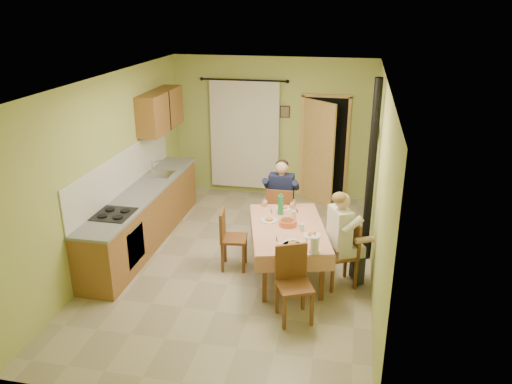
% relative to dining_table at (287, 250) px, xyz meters
% --- Properties ---
extents(floor, '(4.00, 6.00, 0.01)m').
position_rel_dining_table_xyz_m(floor, '(-0.78, 0.18, -0.38)').
color(floor, tan).
rests_on(floor, ground).
extents(room_shell, '(4.04, 6.04, 2.82)m').
position_rel_dining_table_xyz_m(room_shell, '(-0.78, 0.18, 1.44)').
color(room_shell, '#B1BE61').
rests_on(room_shell, ground).
extents(kitchen_run, '(0.64, 3.64, 1.56)m').
position_rel_dining_table_xyz_m(kitchen_run, '(-2.48, 0.58, 0.10)').
color(kitchen_run, brown).
rests_on(kitchen_run, ground).
extents(upper_cabinets, '(0.35, 1.40, 0.70)m').
position_rel_dining_table_xyz_m(upper_cabinets, '(-2.60, 1.88, 1.57)').
color(upper_cabinets, brown).
rests_on(upper_cabinets, room_shell).
extents(curtain, '(1.70, 0.07, 2.22)m').
position_rel_dining_table_xyz_m(curtain, '(-1.33, 3.08, 0.88)').
color(curtain, black).
rests_on(curtain, ground).
extents(doorway, '(0.96, 0.58, 2.15)m').
position_rel_dining_table_xyz_m(doorway, '(0.23, 3.02, 0.67)').
color(doorway, black).
rests_on(doorway, ground).
extents(dining_table, '(1.43, 1.93, 0.76)m').
position_rel_dining_table_xyz_m(dining_table, '(0.00, 0.00, 0.00)').
color(dining_table, tan).
rests_on(dining_table, ground).
extents(tableware, '(0.92, 1.52, 0.33)m').
position_rel_dining_table_xyz_m(tableware, '(0.05, -0.08, 0.43)').
color(tableware, white).
rests_on(tableware, dining_table).
extents(chair_far, '(0.43, 0.43, 0.99)m').
position_rel_dining_table_xyz_m(chair_far, '(-0.26, 1.00, -0.09)').
color(chair_far, brown).
rests_on(chair_far, ground).
extents(chair_near, '(0.54, 0.54, 0.97)m').
position_rel_dining_table_xyz_m(chair_near, '(0.24, -1.10, -0.09)').
color(chair_near, brown).
rests_on(chair_near, ground).
extents(chair_right, '(0.55, 0.55, 0.97)m').
position_rel_dining_table_xyz_m(chair_right, '(0.78, -0.16, -0.09)').
color(chair_right, brown).
rests_on(chair_right, ground).
extents(chair_left, '(0.42, 0.42, 0.93)m').
position_rel_dining_table_xyz_m(chair_left, '(-0.83, 0.02, -0.09)').
color(chair_left, brown).
rests_on(chair_left, ground).
extents(man_far, '(0.58, 0.47, 1.39)m').
position_rel_dining_table_xyz_m(man_far, '(-0.26, 1.01, 0.50)').
color(man_far, '#141938').
rests_on(man_far, chair_far).
extents(man_right, '(0.61, 0.65, 1.39)m').
position_rel_dining_table_xyz_m(man_right, '(0.76, -0.17, 0.50)').
color(man_right, silver).
rests_on(man_right, chair_right).
extents(stove_flue, '(0.24, 0.24, 2.80)m').
position_rel_dining_table_xyz_m(stove_flue, '(1.12, 0.78, 0.64)').
color(stove_flue, black).
rests_on(stove_flue, ground).
extents(picture_back, '(0.19, 0.03, 0.23)m').
position_rel_dining_table_xyz_m(picture_back, '(-0.53, 3.15, 1.37)').
color(picture_back, black).
rests_on(picture_back, room_shell).
extents(picture_right, '(0.03, 0.31, 0.21)m').
position_rel_dining_table_xyz_m(picture_right, '(1.19, 1.38, 1.47)').
color(picture_right, brown).
rests_on(picture_right, room_shell).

